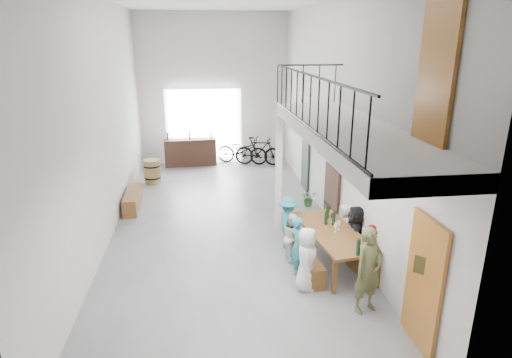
{
  "coord_description": "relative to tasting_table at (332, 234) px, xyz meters",
  "views": [
    {
      "loc": [
        -0.5,
        -10.11,
        4.52
      ],
      "look_at": [
        0.74,
        -0.5,
        1.36
      ],
      "focal_mm": 30.0,
      "sensor_mm": 36.0,
      "label": 1
    }
  ],
  "objects": [
    {
      "name": "right_wall_decor",
      "position": [
        0.61,
        0.51,
        1.04
      ],
      "size": [
        0.07,
        8.28,
        5.07
      ],
      "color": "#A25F20",
      "rests_on": "ground"
    },
    {
      "name": "guest_right_c",
      "position": [
        0.52,
        0.79,
        -0.19
      ],
      "size": [
        0.41,
        0.55,
        1.03
      ],
      "primitive_type": "imported",
      "rotation": [
        0.0,
        0.0,
        -1.39
      ],
      "color": "silver",
      "rests_on": "ground"
    },
    {
      "name": "floor",
      "position": [
        -2.09,
        2.38,
        -0.71
      ],
      "size": [
        12.0,
        12.0,
        0.0
      ],
      "primitive_type": "plane",
      "color": "slate",
      "rests_on": "ground"
    },
    {
      "name": "guest_right_a",
      "position": [
        0.6,
        -0.56,
        -0.13
      ],
      "size": [
        0.43,
        0.72,
        1.14
      ],
      "primitive_type": "imported",
      "rotation": [
        0.0,
        0.0,
        -1.8
      ],
      "color": "red",
      "rests_on": "ground"
    },
    {
      "name": "guest_left_d",
      "position": [
        -0.73,
        0.92,
        -0.1
      ],
      "size": [
        0.62,
        0.87,
        1.22
      ],
      "primitive_type": "imported",
      "rotation": [
        0.0,
        0.0,
        1.34
      ],
      "color": "teal",
      "rests_on": "ground"
    },
    {
      "name": "serving_counter",
      "position": [
        -3.03,
        8.03,
        -0.2
      ],
      "size": [
        1.93,
        0.66,
        1.0
      ],
      "primitive_type": "cube",
      "rotation": [
        0.0,
        0.0,
        0.07
      ],
      "color": "#3B2316",
      "rests_on": "ground"
    },
    {
      "name": "room_walls",
      "position": [
        -2.09,
        2.38,
        2.85
      ],
      "size": [
        12.0,
        12.0,
        12.0
      ],
      "color": "silver",
      "rests_on": "ground"
    },
    {
      "name": "bench_wall",
      "position": [
        0.48,
        -0.08,
        -0.5
      ],
      "size": [
        0.51,
        1.83,
        0.42
      ],
      "primitive_type": "cube",
      "rotation": [
        0.0,
        0.0,
        0.15
      ],
      "color": "brown",
      "rests_on": "ground"
    },
    {
      "name": "bicycle_far",
      "position": [
        -0.49,
        7.68,
        -0.17
      ],
      "size": [
        1.86,
        0.95,
        1.08
      ],
      "primitive_type": "imported",
      "rotation": [
        0.0,
        0.0,
        1.31
      ],
      "color": "black",
      "rests_on": "ground"
    },
    {
      "name": "guest_left_b",
      "position": [
        -0.76,
        -0.2,
        -0.1
      ],
      "size": [
        0.32,
        0.46,
        1.22
      ],
      "primitive_type": "imported",
      "rotation": [
        0.0,
        0.0,
        1.5
      ],
      "color": "teal",
      "rests_on": "ground"
    },
    {
      "name": "side_bench",
      "position": [
        -4.59,
        3.89,
        -0.47
      ],
      "size": [
        0.41,
        1.69,
        0.47
      ],
      "primitive_type": "cube",
      "rotation": [
        0.0,
        0.0,
        0.02
      ],
      "color": "brown",
      "rests_on": "ground"
    },
    {
      "name": "tasting_table",
      "position": [
        0.0,
        0.0,
        0.0
      ],
      "size": [
        1.25,
        2.41,
        0.79
      ],
      "rotation": [
        0.0,
        0.0,
        0.14
      ],
      "color": "brown",
      "rests_on": "ground"
    },
    {
      "name": "oak_barrel",
      "position": [
        -4.25,
        6.02,
        -0.31
      ],
      "size": [
        0.54,
        0.54,
        0.79
      ],
      "color": "olive",
      "rests_on": "ground"
    },
    {
      "name": "guest_right_b",
      "position": [
        0.55,
        0.16,
        -0.09
      ],
      "size": [
        0.76,
        1.21,
        1.24
      ],
      "primitive_type": "imported",
      "rotation": [
        0.0,
        0.0,
        -1.94
      ],
      "color": "black",
      "rests_on": "ground"
    },
    {
      "name": "counter_bottles",
      "position": [
        -3.03,
        8.03,
        0.44
      ],
      "size": [
        1.66,
        0.18,
        0.28
      ],
      "color": "black",
      "rests_on": "serving_counter"
    },
    {
      "name": "gateway_portal",
      "position": [
        -2.49,
        8.32,
        0.69
      ],
      "size": [
        2.8,
        0.08,
        2.8
      ],
      "primitive_type": "cube",
      "color": "white",
      "rests_on": "ground"
    },
    {
      "name": "tableware",
      "position": [
        0.08,
        0.38,
        0.23
      ],
      "size": [
        0.3,
        1.02,
        0.35
      ],
      "color": "black",
      "rests_on": "tasting_table"
    },
    {
      "name": "bench_inner",
      "position": [
        -0.59,
        -0.01,
        -0.49
      ],
      "size": [
        0.42,
        1.91,
        0.43
      ],
      "primitive_type": "cube",
      "rotation": [
        0.0,
        0.0,
        0.06
      ],
      "color": "brown",
      "rests_on": "ground"
    },
    {
      "name": "host_standing",
      "position": [
        0.14,
        -1.6,
        0.08
      ],
      "size": [
        0.67,
        0.56,
        1.57
      ],
      "primitive_type": "imported",
      "rotation": [
        0.0,
        0.0,
        0.37
      ],
      "color": "brown",
      "rests_on": "ground"
    },
    {
      "name": "potted_plant",
      "position": [
        0.36,
        3.35,
        -0.48
      ],
      "size": [
        0.5,
        0.46,
        0.46
      ],
      "primitive_type": "imported",
      "rotation": [
        0.0,
        0.0,
        0.27
      ],
      "color": "#215420",
      "rests_on": "ground"
    },
    {
      "name": "bicycle_near",
      "position": [
        -1.08,
        7.98,
        -0.19
      ],
      "size": [
        2.08,
        1.35,
        1.03
      ],
      "primitive_type": "imported",
      "rotation": [
        0.0,
        0.0,
        1.2
      ],
      "color": "black",
      "rests_on": "ground"
    },
    {
      "name": "balcony",
      "position": [
        -0.11,
        -0.75,
        2.26
      ],
      "size": [
        1.52,
        5.62,
        4.0
      ],
      "color": "silver",
      "rests_on": "ground"
    },
    {
      "name": "guest_left_c",
      "position": [
        -0.75,
        0.38,
        -0.18
      ],
      "size": [
        0.41,
        0.52,
        1.05
      ],
      "primitive_type": "imported",
      "rotation": [
        0.0,
        0.0,
        1.6
      ],
      "color": "silver",
      "rests_on": "ground"
    },
    {
      "name": "guest_left_a",
      "position": [
        -0.73,
        -0.79,
        -0.08
      ],
      "size": [
        0.55,
        0.69,
        1.24
      ],
      "primitive_type": "imported",
      "rotation": [
        0.0,
        0.0,
        1.29
      ],
      "color": "silver",
      "rests_on": "ground"
    }
  ]
}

